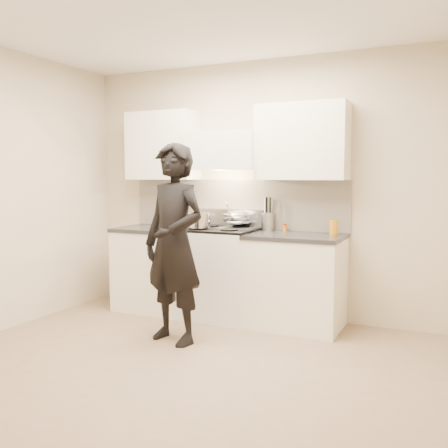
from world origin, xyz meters
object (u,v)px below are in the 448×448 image
at_px(utensil_crock, 268,220).
at_px(person, 174,244).
at_px(counter_right, 295,281).
at_px(wok, 237,218).
at_px(stove, 219,273).

xyz_separation_m(utensil_crock, person, (-0.48, -1.12, -0.14)).
xyz_separation_m(counter_right, wok, (-0.69, 0.14, 0.59)).
xyz_separation_m(wok, person, (-0.17, -1.03, -0.16)).
bearing_deg(stove, utensil_crock, 27.92).
xyz_separation_m(counter_right, person, (-0.86, -0.88, 0.43)).
height_order(counter_right, utensil_crock, utensil_crock).
height_order(stove, utensil_crock, utensil_crock).
relative_size(stove, counter_right, 1.04).
height_order(stove, counter_right, stove).
bearing_deg(utensil_crock, counter_right, -32.10).
bearing_deg(wok, stove, -134.64).
relative_size(stove, utensil_crock, 2.75).
height_order(counter_right, wok, wok).
bearing_deg(utensil_crock, person, -113.12).
relative_size(utensil_crock, person, 0.20).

